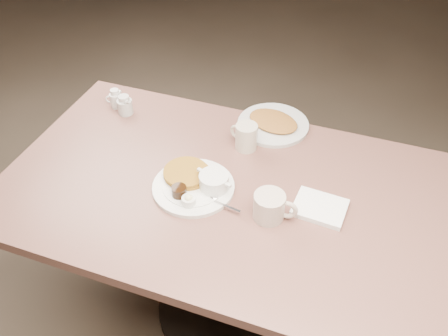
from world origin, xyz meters
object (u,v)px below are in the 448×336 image
(creamer_left, at_px, (116,99))
(creamer_right, at_px, (125,105))
(main_plate, at_px, (196,183))
(coffee_mug_far, at_px, (246,137))
(coffee_mug_near, at_px, (270,206))
(diner_table, at_px, (222,221))
(hash_plate, at_px, (273,123))

(creamer_left, distance_m, creamer_right, 0.06)
(main_plate, bearing_deg, coffee_mug_far, 71.30)
(coffee_mug_far, bearing_deg, coffee_mug_near, -59.49)
(coffee_mug_far, xyz_separation_m, creamer_right, (-0.52, 0.04, -0.01))
(diner_table, bearing_deg, hash_plate, 79.78)
(main_plate, bearing_deg, creamer_left, 145.82)
(coffee_mug_near, distance_m, coffee_mug_far, 0.35)
(main_plate, height_order, creamer_right, creamer_right)
(creamer_left, xyz_separation_m, hash_plate, (0.64, 0.09, -0.02))
(main_plate, height_order, coffee_mug_near, coffee_mug_near)
(coffee_mug_near, height_order, hash_plate, coffee_mug_near)
(hash_plate, bearing_deg, main_plate, -109.57)
(creamer_right, xyz_separation_m, hash_plate, (0.59, 0.12, -0.02))
(diner_table, distance_m, creamer_left, 0.68)
(main_plate, height_order, coffee_mug_far, coffee_mug_far)
(coffee_mug_far, bearing_deg, diner_table, -92.18)
(coffee_mug_far, height_order, creamer_left, coffee_mug_far)
(diner_table, height_order, hash_plate, hash_plate)
(coffee_mug_far, relative_size, creamer_right, 1.54)
(diner_table, height_order, creamer_right, creamer_right)
(diner_table, distance_m, creamer_right, 0.62)
(diner_table, xyz_separation_m, hash_plate, (0.07, 0.39, 0.18))
(creamer_right, bearing_deg, diner_table, -27.99)
(coffee_mug_near, bearing_deg, hash_plate, 104.16)
(coffee_mug_far, relative_size, hash_plate, 0.35)
(diner_table, height_order, creamer_left, creamer_left)
(coffee_mug_near, bearing_deg, main_plate, 171.27)
(coffee_mug_far, xyz_separation_m, creamer_left, (-0.58, 0.07, -0.01))
(coffee_mug_near, distance_m, creamer_right, 0.78)
(creamer_left, bearing_deg, main_plate, -34.18)
(coffee_mug_far, distance_m, creamer_left, 0.59)
(creamer_left, xyz_separation_m, creamer_right, (0.06, -0.03, -0.00))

